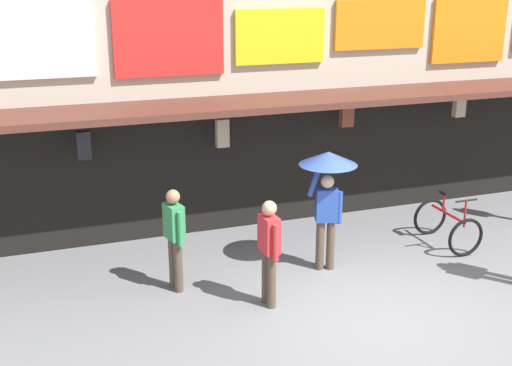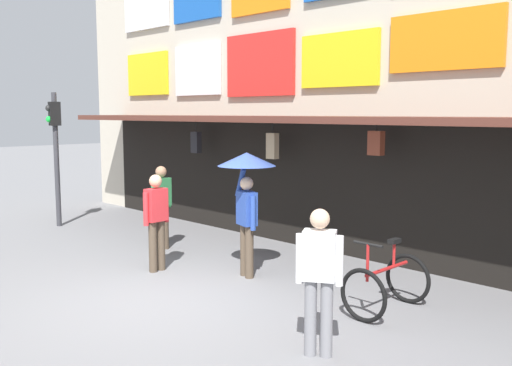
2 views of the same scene
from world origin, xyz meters
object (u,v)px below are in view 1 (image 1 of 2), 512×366
at_px(bicycle_parked, 447,225).
at_px(pedestrian_in_blue, 269,247).
at_px(pedestrian_in_yellow, 174,234).
at_px(pedestrian_with_umbrella, 328,177).

height_order(bicycle_parked, pedestrian_in_blue, pedestrian_in_blue).
bearing_deg(pedestrian_in_yellow, bicycle_parked, 0.88).
xyz_separation_m(pedestrian_in_yellow, pedestrian_with_umbrella, (2.56, -0.10, 0.69)).
bearing_deg(pedestrian_in_yellow, pedestrian_with_umbrella, -2.34).
bearing_deg(pedestrian_with_umbrella, pedestrian_in_blue, -147.30).
bearing_deg(bicycle_parked, pedestrian_in_yellow, -179.12).
relative_size(bicycle_parked, pedestrian_in_blue, 0.69).
height_order(pedestrian_in_blue, pedestrian_with_umbrella, pedestrian_with_umbrella).
relative_size(pedestrian_in_yellow, pedestrian_with_umbrella, 0.81).
relative_size(pedestrian_in_blue, pedestrian_with_umbrella, 0.81).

